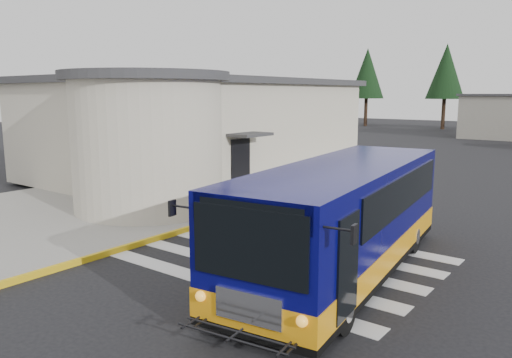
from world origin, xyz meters
The scene contains 8 objects.
ground centered at (0.00, 0.00, 0.00)m, with size 140.00×140.00×0.00m, color black.
sidewalk centered at (-9.00, 4.00, 0.07)m, with size 10.00×34.00×0.15m, color gray.
curb_strip centered at (-4.05, 4.00, 0.08)m, with size 0.12×34.00×0.16m, color gold.
station_building centered at (-10.84, 6.91, 2.57)m, with size 12.70×18.70×4.80m.
crosswalk centered at (-0.50, -0.80, 0.01)m, with size 8.00×5.35×0.01m.
transit_bus centered at (1.46, -0.96, 1.25)m, with size 3.95×9.46×2.61m.
pedestrian_a centered at (-5.86, -1.36, 0.97)m, with size 0.60×0.39×1.64m, color black.
pedestrian_b centered at (-7.56, -0.87, 1.06)m, with size 0.88×0.69×1.81m, color black.
Camera 1 is at (6.69, -11.10, 4.21)m, focal length 35.00 mm.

